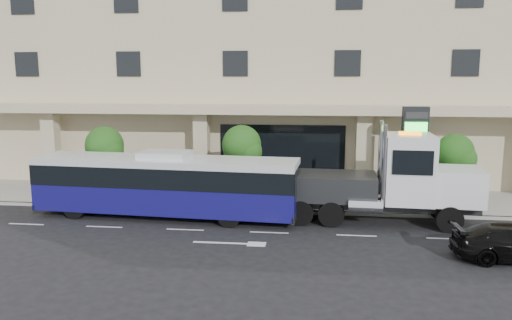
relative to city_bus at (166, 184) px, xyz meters
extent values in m
plane|color=black|center=(5.50, -0.57, -1.74)|extent=(120.00, 120.00, 0.00)
cube|color=gray|center=(5.50, 4.43, -1.67)|extent=(120.00, 6.00, 0.15)
cube|color=gray|center=(5.50, 1.43, -1.67)|extent=(120.00, 0.30, 0.15)
cube|color=#C0B190|center=(5.50, 14.93, 8.26)|extent=(60.00, 15.00, 20.00)
cube|color=#C0B190|center=(5.50, 6.23, 3.46)|extent=(60.00, 2.80, 0.50)
cube|color=black|center=(5.50, 7.40, 0.41)|extent=(8.00, 0.12, 4.00)
cube|color=#C0B190|center=(-9.50, 6.23, 0.86)|extent=(0.90, 0.90, 4.90)
cube|color=#C0B190|center=(0.50, 6.23, 0.86)|extent=(0.90, 0.90, 4.90)
cube|color=#C0B190|center=(10.50, 6.23, 0.86)|extent=(0.90, 0.90, 4.90)
cylinder|color=#422B19|center=(-4.50, 3.03, -0.19)|extent=(0.14, 0.14, 2.80)
sphere|color=#214513|center=(-4.50, 3.03, 1.53)|extent=(2.20, 2.20, 2.20)
sphere|color=#214513|center=(-4.15, 2.83, 1.21)|extent=(1.65, 1.65, 1.65)
sphere|color=#214513|center=(-4.80, 3.23, 1.13)|extent=(1.54, 1.54, 1.54)
cylinder|color=#422B19|center=(3.50, 3.03, -0.12)|extent=(0.14, 0.14, 2.94)
sphere|color=#214513|center=(3.50, 3.03, 1.68)|extent=(2.20, 2.20, 2.20)
sphere|color=#214513|center=(3.85, 2.83, 1.35)|extent=(1.65, 1.65, 1.65)
sphere|color=#214513|center=(3.20, 3.23, 1.26)|extent=(1.54, 1.54, 1.54)
cylinder|color=#422B19|center=(15.00, 3.03, -0.23)|extent=(0.14, 0.14, 2.73)
sphere|color=#214513|center=(15.00, 3.03, 1.45)|extent=(2.00, 2.00, 2.00)
sphere|color=#214513|center=(15.35, 2.83, 1.14)|extent=(1.50, 1.50, 1.50)
sphere|color=#214513|center=(14.70, 3.23, 1.06)|extent=(1.40, 1.40, 1.40)
cylinder|color=black|center=(-4.56, -0.86, -1.18)|extent=(1.14, 0.42, 1.12)
cylinder|color=black|center=(-4.39, 1.49, -1.18)|extent=(1.14, 0.42, 1.12)
cylinder|color=black|center=(3.51, -1.43, -1.18)|extent=(1.14, 0.42, 1.12)
cylinder|color=black|center=(3.68, 0.92, -1.18)|extent=(1.14, 0.42, 1.12)
cube|color=navy|center=(0.01, 0.00, -0.68)|extent=(13.65, 3.75, 1.35)
cube|color=black|center=(0.01, 0.00, 0.50)|extent=(13.65, 3.80, 1.01)
cube|color=silver|center=(0.01, 0.00, 1.18)|extent=(13.65, 3.75, 0.34)
cube|color=silver|center=(0.01, 0.00, 1.51)|extent=(2.59, 1.97, 0.34)
cube|color=#2D3033|center=(-6.67, 0.47, -1.24)|extent=(0.34, 2.81, 0.34)
cube|color=#2D3033|center=(6.68, -0.47, -1.24)|extent=(0.34, 2.81, 0.34)
cube|color=#2D3033|center=(10.66, 0.26, -0.84)|extent=(9.68, 1.66, 0.45)
cube|color=silver|center=(14.34, 0.06, 0.24)|extent=(2.40, 2.73, 1.70)
cube|color=silver|center=(15.47, 0.00, 0.24)|extent=(0.20, 2.27, 1.36)
cube|color=silver|center=(12.07, 0.19, 1.03)|extent=(2.42, 2.95, 3.29)
cube|color=black|center=(13.15, 0.13, 1.54)|extent=(0.24, 2.49, 1.36)
cylinder|color=silver|center=(10.76, -0.99, 1.31)|extent=(0.21, 0.21, 3.85)
cylinder|color=silver|center=(10.90, 1.50, 1.31)|extent=(0.21, 0.21, 3.85)
cube|color=#2D3033|center=(8.23, 0.40, 0.01)|extent=(4.90, 2.97, 1.25)
cube|color=#2D3033|center=(5.51, 0.54, -0.67)|extent=(1.83, 0.42, 0.25)
cube|color=#2D3033|center=(4.83, 0.58, -1.12)|extent=(0.39, 2.05, 0.20)
cube|color=orange|center=(12.07, 0.19, 2.73)|extent=(1.04, 0.45, 0.16)
cylinder|color=black|center=(13.82, -1.10, -1.12)|extent=(1.26, 0.43, 1.25)
cylinder|color=black|center=(13.95, 1.27, -1.12)|extent=(1.26, 0.43, 1.25)
cylinder|color=black|center=(8.39, -0.80, -1.12)|extent=(1.26, 0.43, 1.25)
cylinder|color=black|center=(8.52, 1.57, -1.12)|extent=(1.26, 0.43, 1.25)
cylinder|color=black|center=(6.92, -0.72, -1.12)|extent=(1.26, 0.43, 1.25)
cylinder|color=black|center=(7.05, 1.65, -1.12)|extent=(1.26, 0.43, 1.25)
cube|color=black|center=(12.91, 3.24, 1.13)|extent=(1.39, 0.54, 5.44)
cube|color=#24D834|center=(12.91, 2.99, 2.58)|extent=(1.18, 0.13, 0.91)
cube|color=silver|center=(12.91, 2.99, 1.49)|extent=(1.18, 0.13, 0.54)
cube|color=#262628|center=(12.91, 2.99, 3.40)|extent=(1.18, 0.13, 0.36)
camera|label=1|loc=(7.40, -24.32, 5.36)|focal=35.00mm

